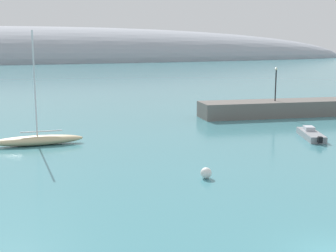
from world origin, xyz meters
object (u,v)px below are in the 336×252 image
sailboat_sand_near_shore (37,140)px  harbor_lamp_post (276,80)px  mooring_buoy_white (206,173)px  motorboat_grey_alongside_breakwater (311,134)px

sailboat_sand_near_shore → harbor_lamp_post: (29.99, 5.44, 4.03)m
sailboat_sand_near_shore → mooring_buoy_white: 17.83m
mooring_buoy_white → harbor_lamp_post: 29.77m
motorboat_grey_alongside_breakwater → harbor_lamp_post: size_ratio=1.37×
mooring_buoy_white → sailboat_sand_near_shore: bearing=120.6°
mooring_buoy_white → harbor_lamp_post: size_ratio=0.18×
sailboat_sand_near_shore → motorboat_grey_alongside_breakwater: 25.96m
sailboat_sand_near_shore → motorboat_grey_alongside_breakwater: bearing=169.4°
motorboat_grey_alongside_breakwater → harbor_lamp_post: harbor_lamp_post is taller
motorboat_grey_alongside_breakwater → mooring_buoy_white: size_ratio=7.45×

